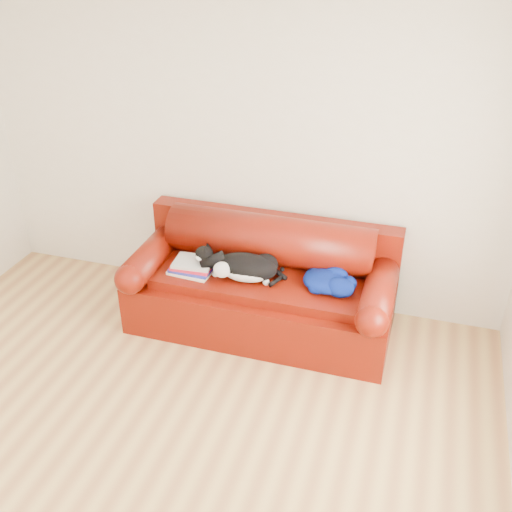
# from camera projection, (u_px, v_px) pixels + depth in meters

# --- Properties ---
(ground) EXTENTS (4.50, 4.50, 0.00)m
(ground) POSITION_uv_depth(u_px,v_px,m) (144.00, 448.00, 3.85)
(ground) COLOR #9D693E
(ground) RESTS_ON ground
(room_shell) EXTENTS (4.52, 4.02, 2.61)m
(room_shell) POSITION_uv_depth(u_px,v_px,m) (136.00, 216.00, 3.01)
(room_shell) COLOR beige
(room_shell) RESTS_ON ground
(sofa_base) EXTENTS (2.10, 0.90, 0.50)m
(sofa_base) POSITION_uv_depth(u_px,v_px,m) (261.00, 301.00, 4.88)
(sofa_base) COLOR #431102
(sofa_base) RESTS_ON ground
(sofa_back) EXTENTS (2.10, 1.01, 0.88)m
(sofa_back) POSITION_uv_depth(u_px,v_px,m) (270.00, 255.00, 4.94)
(sofa_back) COLOR #431102
(sofa_back) RESTS_ON ground
(book_stack) EXTENTS (0.35, 0.28, 0.10)m
(book_stack) POSITION_uv_depth(u_px,v_px,m) (193.00, 266.00, 4.77)
(book_stack) COLOR white
(book_stack) RESTS_ON sofa_base
(cat) EXTENTS (0.71, 0.44, 0.25)m
(cat) POSITION_uv_depth(u_px,v_px,m) (246.00, 268.00, 4.65)
(cat) COLOR black
(cat) RESTS_ON sofa_base
(blanket) EXTENTS (0.45, 0.42, 0.14)m
(blanket) POSITION_uv_depth(u_px,v_px,m) (328.00, 281.00, 4.56)
(blanket) COLOR #020B4A
(blanket) RESTS_ON sofa_base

